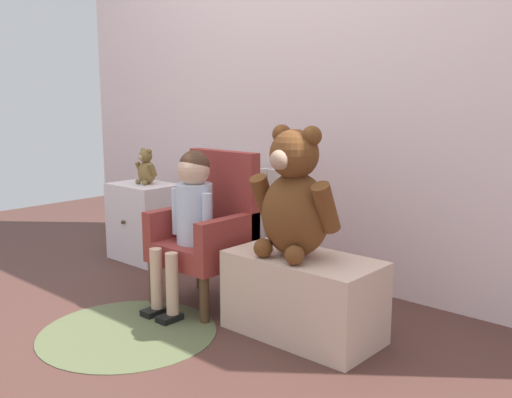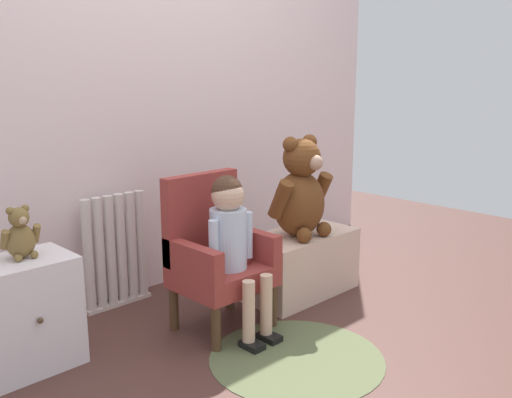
{
  "view_description": "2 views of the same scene",
  "coord_description": "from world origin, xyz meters",
  "views": [
    {
      "loc": [
        1.87,
        -1.4,
        0.99
      ],
      "look_at": [
        0.25,
        0.42,
        0.55
      ],
      "focal_mm": 40.0,
      "sensor_mm": 36.0,
      "label": 1
    },
    {
      "loc": [
        -1.73,
        -1.52,
        1.2
      ],
      "look_at": [
        0.17,
        0.4,
        0.59
      ],
      "focal_mm": 40.0,
      "sensor_mm": 36.0,
      "label": 2
    }
  ],
  "objects": [
    {
      "name": "large_teddy_bear",
      "position": [
        0.49,
        0.39,
        0.58
      ],
      "size": [
        0.39,
        0.27,
        0.53
      ],
      "color": "brown",
      "rests_on": "low_bench"
    },
    {
      "name": "radiator",
      "position": [
        -0.28,
        0.97,
        0.29
      ],
      "size": [
        0.37,
        0.05,
        0.59
      ],
      "color": "silver",
      "rests_on": "ground_plane"
    },
    {
      "name": "back_wall",
      "position": [
        0.0,
        1.1,
        1.2
      ],
      "size": [
        3.8,
        0.05,
        2.4
      ],
      "primitive_type": "cube",
      "color": "silver",
      "rests_on": "ground_plane"
    },
    {
      "name": "small_dresser",
      "position": [
        -0.89,
        0.67,
        0.23
      ],
      "size": [
        0.4,
        0.31,
        0.47
      ],
      "color": "silver",
      "rests_on": "ground_plane"
    },
    {
      "name": "child_figure",
      "position": [
        -0.06,
        0.32,
        0.49
      ],
      "size": [
        0.25,
        0.35,
        0.74
      ],
      "color": "silver",
      "rests_on": "ground_plane"
    },
    {
      "name": "child_armchair",
      "position": [
        -0.06,
        0.43,
        0.36
      ],
      "size": [
        0.42,
        0.37,
        0.73
      ],
      "color": "maroon",
      "rests_on": "ground_plane"
    },
    {
      "name": "ground_plane",
      "position": [
        0.0,
        0.0,
        0.0
      ],
      "size": [
        6.0,
        6.0,
        0.0
      ],
      "primitive_type": "plane",
      "color": "#4B2C26"
    },
    {
      "name": "floor_rug",
      "position": [
        -0.04,
        -0.06,
        0.0
      ],
      "size": [
        0.75,
        0.75,
        0.01
      ],
      "primitive_type": "cylinder",
      "color": "#545C3B",
      "rests_on": "ground_plane"
    },
    {
      "name": "low_bench",
      "position": [
        0.52,
        0.41,
        0.17
      ],
      "size": [
        0.64,
        0.33,
        0.34
      ],
      "primitive_type": "cube",
      "color": "beige",
      "rests_on": "ground_plane"
    },
    {
      "name": "small_teddy_bear",
      "position": [
        -0.87,
        0.69,
        0.56
      ],
      "size": [
        0.16,
        0.11,
        0.21
      ],
      "color": "brown",
      "rests_on": "small_dresser"
    }
  ]
}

